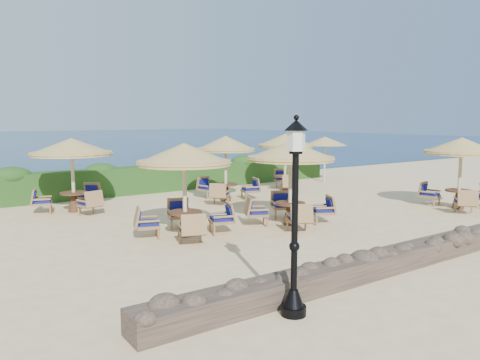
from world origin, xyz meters
TOP-DOWN VIEW (x-y plane):
  - ground at (0.00, 0.00)m, footprint 120.00×120.00m
  - hedge at (0.00, 7.20)m, footprint 18.00×0.90m
  - stone_wall at (0.00, -6.20)m, footprint 15.00×0.65m
  - lamp_post at (-4.80, -6.80)m, footprint 0.44×0.44m
  - extra_parasol at (7.80, 5.20)m, footprint 2.30×2.30m
  - cafe_set_0 at (-3.75, -0.90)m, footprint 2.88×2.88m
  - cafe_set_1 at (-0.33, -1.49)m, footprint 2.82×2.82m
  - cafe_set_2 at (6.58, -3.03)m, footprint 2.77×2.77m
  - cafe_set_3 at (-5.38, 4.51)m, footprint 2.89×2.89m
  - cafe_set_4 at (0.36, 3.32)m, footprint 2.69×2.67m
  - cafe_set_5 at (4.16, 4.10)m, footprint 2.60×2.76m

SIDE VIEW (x-z plane):
  - ground at x=0.00m, z-range 0.00..0.00m
  - stone_wall at x=0.00m, z-range 0.00..0.44m
  - hedge at x=0.00m, z-range 0.00..1.20m
  - lamp_post at x=-4.80m, z-range -0.10..3.21m
  - cafe_set_0 at x=-3.75m, z-range 0.46..3.12m
  - cafe_set_4 at x=0.36m, z-range 0.47..3.13m
  - cafe_set_1 at x=-0.33m, z-range 0.48..3.14m
  - cafe_set_2 at x=6.58m, z-range 0.55..3.20m
  - cafe_set_3 at x=-5.38m, z-range 0.60..3.26m
  - cafe_set_5 at x=4.16m, z-range 0.64..3.30m
  - extra_parasol at x=7.80m, z-range 0.97..3.37m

